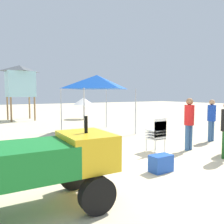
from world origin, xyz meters
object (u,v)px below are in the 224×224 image
utility_cart (40,163)px  lifeguard_near_center (212,117)px  lifeguard_tower (20,81)px  lifeguard_near_left (189,120)px  popup_canopy (97,82)px  cooler_box (161,163)px  stacked_plastic_chairs (158,132)px  beach_umbrella_mid (83,101)px  surfboard_pile (29,150)px

utility_cart → lifeguard_near_center: 7.52m
lifeguard_tower → lifeguard_near_left: bearing=-76.9°
popup_canopy → cooler_box: popup_canopy is taller
popup_canopy → lifeguard_near_left: bearing=-78.7°
lifeguard_near_left → popup_canopy: (-0.93, 4.68, 1.44)m
lifeguard_near_left → lifeguard_near_center: size_ratio=1.05×
popup_canopy → cooler_box: 6.34m
utility_cart → stacked_plastic_chairs: size_ratio=2.36×
popup_canopy → lifeguard_tower: (-1.98, 7.80, 0.37)m
lifeguard_near_center → lifeguard_tower: 13.07m
lifeguard_near_left → cooler_box: size_ratio=3.19×
popup_canopy → lifeguard_tower: bearing=104.2°
lifeguard_near_center → cooler_box: lifeguard_near_center is taller
lifeguard_tower → cooler_box: lifeguard_tower is taller
cooler_box → beach_umbrella_mid: bearing=73.1°
utility_cart → lifeguard_near_center: bearing=14.5°
surfboard_pile → lifeguard_tower: bearing=80.1°
utility_cart → surfboard_pile: 3.47m
popup_canopy → beach_umbrella_mid: size_ratio=1.71×
stacked_plastic_chairs → popup_canopy: 4.69m
surfboard_pile → cooler_box: cooler_box is taller
beach_umbrella_mid → surfboard_pile: bearing=-124.2°
beach_umbrella_mid → cooler_box: size_ratio=2.97×
popup_canopy → cooler_box: size_ratio=5.09×
utility_cart → cooler_box: size_ratio=4.76×
utility_cart → stacked_plastic_chairs: 4.59m
lifeguard_near_center → lifeguard_tower: (-4.87, 11.98, 1.86)m
lifeguard_near_left → lifeguard_near_center: (1.96, 0.49, -0.05)m
utility_cart → beach_umbrella_mid: 13.92m
stacked_plastic_chairs → lifeguard_near_left: size_ratio=0.63×
lifeguard_near_center → utility_cart: bearing=-165.5°
stacked_plastic_chairs → beach_umbrella_mid: (2.37, 10.50, 0.68)m
utility_cart → stacked_plastic_chairs: bearing=22.3°
lifeguard_near_left → beach_umbrella_mid: size_ratio=1.07×
stacked_plastic_chairs → lifeguard_tower: (-1.83, 12.12, 2.17)m
stacked_plastic_chairs → lifeguard_near_left: lifeguard_near_left is taller
lifeguard_tower → beach_umbrella_mid: (4.20, -1.63, -1.49)m
surfboard_pile → beach_umbrella_mid: beach_umbrella_mid is taller
lifeguard_near_left → beach_umbrella_mid: 10.93m
utility_cart → lifeguard_near_center: lifeguard_near_center is taller
surfboard_pile → utility_cart: bearing=-99.8°
cooler_box → lifeguard_tower: bearing=92.4°
stacked_plastic_chairs → surfboard_pile: (-3.66, 1.63, -0.45)m
utility_cart → popup_canopy: size_ratio=0.94×
surfboard_pile → cooler_box: bearing=-51.9°
lifeguard_near_center → popup_canopy: (-2.89, 4.18, 1.50)m
utility_cart → popup_canopy: popup_canopy is taller
beach_umbrella_mid → cooler_box: (-3.63, -11.93, -1.13)m
stacked_plastic_chairs → cooler_box: size_ratio=2.02×
stacked_plastic_chairs → cooler_box: bearing=-131.3°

